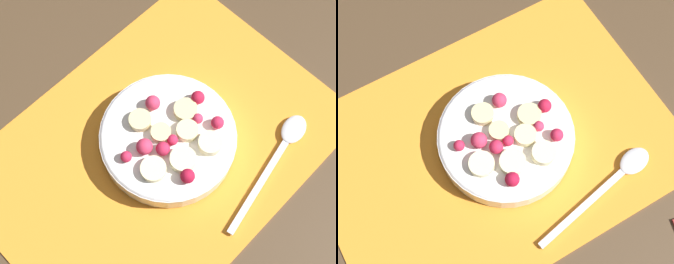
% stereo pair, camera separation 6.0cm
% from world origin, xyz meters
% --- Properties ---
extents(ground_plane, '(3.00, 3.00, 0.00)m').
position_xyz_m(ground_plane, '(0.00, 0.00, 0.00)').
color(ground_plane, '#4C3823').
extents(placemat, '(0.47, 0.34, 0.01)m').
position_xyz_m(placemat, '(0.00, 0.00, 0.00)').
color(placemat, orange).
rests_on(placemat, ground_plane).
extents(fruit_bowl, '(0.18, 0.18, 0.05)m').
position_xyz_m(fruit_bowl, '(-0.01, 0.01, 0.03)').
color(fruit_bowl, white).
rests_on(fruit_bowl, placemat).
extents(spoon, '(0.19, 0.06, 0.01)m').
position_xyz_m(spoon, '(-0.12, 0.12, 0.01)').
color(spoon, silver).
rests_on(spoon, placemat).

